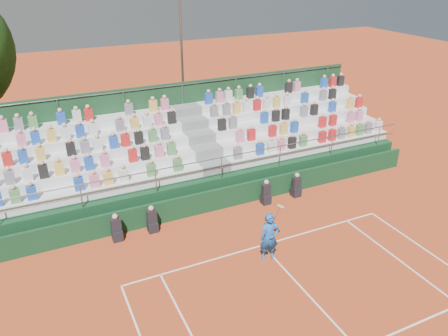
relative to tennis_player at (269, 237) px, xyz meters
name	(u,v)px	position (x,y,z in m)	size (l,w,h in m)	color
ground	(262,245)	(0.21, 0.81, -0.96)	(90.00, 90.00, 0.00)	#B4421E
courtside_wall	(227,197)	(0.21, 4.01, -0.46)	(20.00, 0.15, 1.00)	black
line_officials	(213,207)	(-0.66, 3.56, -0.48)	(8.73, 0.40, 1.19)	black
grandstand	(199,158)	(0.20, 7.24, 0.14)	(20.00, 5.20, 4.40)	black
tennis_player	(269,237)	(0.00, 0.00, 0.00)	(0.92, 0.62, 2.22)	#1656AB
floodlight_mast	(182,53)	(2.04, 14.25, 3.89)	(0.60, 0.25, 8.34)	gray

